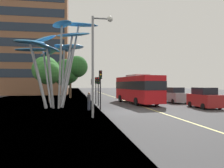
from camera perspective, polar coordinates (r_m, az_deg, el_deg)
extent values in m
cube|color=#38383A|center=(20.38, 3.68, -7.20)|extent=(120.00, 240.00, 0.10)
cube|color=gray|center=(20.60, -25.20, -7.05)|extent=(16.00, 240.00, 0.05)
cube|color=#E0D666|center=(21.21, 11.27, -6.79)|extent=(0.16, 144.00, 0.01)
cube|color=red|center=(29.07, 6.39, -1.19)|extent=(3.56, 10.74, 3.09)
cube|color=black|center=(29.07, 6.39, -0.34)|extent=(3.60, 10.84, 0.99)
cube|color=yellow|center=(33.97, 3.15, 1.09)|extent=(1.40, 0.24, 0.36)
cube|color=#B2B2B7|center=(29.09, 6.39, 2.09)|extent=(2.26, 3.86, 0.24)
cylinder|color=black|center=(32.64, 6.35, -3.54)|extent=(0.37, 0.98, 0.96)
cylinder|color=black|center=(31.79, 2.08, -3.64)|extent=(0.37, 0.98, 0.96)
cylinder|color=black|center=(27.01, 11.17, -4.29)|extent=(0.37, 0.98, 0.96)
cylinder|color=black|center=(25.99, 6.14, -4.46)|extent=(0.37, 0.98, 0.96)
cylinder|color=#9EA0A5|center=(24.09, -10.36, 4.44)|extent=(1.90, 0.41, 8.77)
ellipsoid|color=#388EDB|center=(24.72, -8.35, 14.61)|extent=(4.21, 1.86, 0.52)
cylinder|color=#9EA0A5|center=(25.17, -11.21, 1.89)|extent=(1.42, 1.26, 6.71)
ellipsoid|color=#4CA3E5|center=(25.97, -9.90, 9.22)|extent=(3.38, 3.21, 0.78)
cylinder|color=#9EA0A5|center=(25.49, -12.33, 1.68)|extent=(0.59, 0.91, 6.52)
ellipsoid|color=#4299E0|center=(26.10, -11.94, 8.81)|extent=(2.76, 3.89, 0.74)
cylinder|color=#9EA0A5|center=(25.58, -15.15, 1.08)|extent=(0.91, 1.55, 6.02)
ellipsoid|color=#2D7FD1|center=(26.47, -15.71, 7.53)|extent=(3.02, 4.29, 0.94)
cylinder|color=#9EA0A5|center=(25.41, -16.23, 2.62)|extent=(1.42, 1.35, 7.37)
ellipsoid|color=#4299E0|center=(26.42, -17.34, 10.52)|extent=(4.08, 3.93, 1.25)
cylinder|color=#9EA0A5|center=(24.62, -17.80, 1.22)|extent=(1.69, 0.38, 6.10)
ellipsoid|color=#4299E0|center=(25.06, -19.46, 8.14)|extent=(3.74, 1.71, 0.36)
cylinder|color=#9EA0A5|center=(23.54, -18.21, 1.89)|extent=(1.69, 1.05, 6.61)
ellipsoid|color=#4CA3E5|center=(23.61, -20.09, 9.89)|extent=(3.30, 2.61, 0.44)
cylinder|color=#9EA0A5|center=(23.45, -15.33, 1.36)|extent=(0.82, 1.21, 6.16)
ellipsoid|color=#388EDB|center=(23.29, -16.13, 8.94)|extent=(3.40, 4.35, 0.98)
cylinder|color=#9EA0A5|center=(23.16, -12.94, 4.15)|extent=(0.62, 1.07, 8.38)
ellipsoid|color=#388EDB|center=(23.43, -12.55, 14.48)|extent=(2.76, 3.69, 0.33)
cylinder|color=#9EA0A5|center=(23.56, -11.56, 3.01)|extent=(1.61, 1.13, 7.52)
ellipsoid|color=#4299E0|center=(23.62, -9.94, 12.16)|extent=(4.12, 3.42, 0.75)
cylinder|color=black|center=(21.65, -2.97, -1.61)|extent=(0.12, 0.12, 3.79)
cube|color=black|center=(21.52, -2.92, 2.37)|extent=(0.28, 0.24, 0.80)
sphere|color=#390706|center=(21.40, -2.88, 3.08)|extent=(0.18, 0.18, 0.18)
sphere|color=orange|center=(21.39, -2.88, 2.39)|extent=(0.18, 0.18, 0.18)
sphere|color=black|center=(21.38, -2.88, 1.69)|extent=(0.18, 0.18, 0.18)
cylinder|color=black|center=(25.95, -3.49, -1.88)|extent=(0.12, 0.12, 3.29)
cube|color=black|center=(25.80, -3.46, 0.88)|extent=(0.28, 0.24, 0.80)
sphere|color=red|center=(25.67, -3.43, 1.46)|extent=(0.18, 0.18, 0.18)
sphere|color=#3A2707|center=(25.67, -3.43, 0.88)|extent=(0.18, 0.18, 0.18)
sphere|color=black|center=(25.67, -3.43, 0.30)|extent=(0.18, 0.18, 0.18)
cylinder|color=black|center=(28.66, -4.09, -1.65)|extent=(0.12, 0.12, 3.35)
cube|color=black|center=(28.51, -4.06, 0.91)|extent=(0.28, 0.24, 0.80)
sphere|color=red|center=(28.39, -4.04, 1.44)|extent=(0.18, 0.18, 0.18)
sphere|color=#3A2707|center=(28.38, -4.04, 0.91)|extent=(0.18, 0.18, 0.18)
sphere|color=black|center=(28.38, -4.04, 0.39)|extent=(0.18, 0.18, 0.18)
cylinder|color=black|center=(33.05, -5.07, -1.54)|extent=(0.12, 0.12, 3.22)
cube|color=black|center=(32.90, -5.05, 0.57)|extent=(0.28, 0.24, 0.80)
sphere|color=#390706|center=(32.78, -5.04, 1.02)|extent=(0.18, 0.18, 0.18)
sphere|color=#3A2707|center=(32.77, -5.04, 0.57)|extent=(0.18, 0.18, 0.18)
sphere|color=green|center=(32.77, -5.04, 0.11)|extent=(0.18, 0.18, 0.18)
cube|color=maroon|center=(25.49, 22.22, -3.82)|extent=(1.81, 4.12, 1.24)
cube|color=black|center=(25.44, 22.23, -1.63)|extent=(1.66, 2.26, 0.71)
cylinder|color=black|center=(27.09, 22.43, -4.66)|extent=(0.20, 0.60, 0.60)
cylinder|color=black|center=(26.17, 19.06, -4.82)|extent=(0.20, 0.60, 0.60)
cylinder|color=black|center=(24.96, 25.55, -5.06)|extent=(0.20, 0.60, 0.60)
cylinder|color=black|center=(23.97, 21.99, -5.27)|extent=(0.20, 0.60, 0.60)
cube|color=gray|center=(31.31, 15.55, -3.17)|extent=(1.75, 4.34, 1.18)
cube|color=black|center=(31.27, 15.55, -1.46)|extent=(1.61, 2.39, 0.69)
cylinder|color=black|center=(32.93, 15.94, -3.83)|extent=(0.20, 0.60, 0.60)
cylinder|color=black|center=(32.21, 13.12, -3.91)|extent=(0.20, 0.60, 0.60)
cylinder|color=black|center=(30.53, 18.12, -4.13)|extent=(0.20, 0.60, 0.60)
cylinder|color=black|center=(29.75, 15.12, -4.24)|extent=(0.20, 0.60, 0.60)
cube|color=black|center=(36.40, 10.82, -2.63)|extent=(1.75, 4.03, 1.29)
cube|color=black|center=(36.37, 10.82, -1.09)|extent=(1.61, 2.21, 0.66)
cylinder|color=black|center=(37.91, 11.41, -3.32)|extent=(0.20, 0.60, 0.60)
cylinder|color=black|center=(37.31, 8.89, -3.37)|extent=(0.20, 0.60, 0.60)
cylinder|color=black|center=(35.59, 12.85, -3.54)|extent=(0.20, 0.60, 0.60)
cylinder|color=black|center=(34.96, 10.19, -3.60)|extent=(0.20, 0.60, 0.60)
cylinder|color=gray|center=(16.97, -4.89, 4.35)|extent=(0.18, 0.18, 7.58)
cylinder|color=gray|center=(17.69, -2.68, 16.18)|extent=(1.31, 0.12, 0.12)
sphere|color=silver|center=(17.77, -0.50, 16.10)|extent=(0.44, 0.44, 0.44)
cylinder|color=brown|center=(31.66, -15.44, -1.72)|extent=(0.36, 0.36, 3.09)
sphere|color=#387A33|center=(31.35, -16.05, 3.13)|extent=(3.49, 3.49, 3.49)
sphere|color=#387A33|center=(32.55, -16.47, 3.54)|extent=(3.65, 3.65, 3.65)
sphere|color=#387A33|center=(30.51, -15.70, 2.67)|extent=(3.03, 3.03, 3.03)
cylinder|color=brown|center=(41.05, -10.48, -1.47)|extent=(0.40, 0.40, 2.88)
sphere|color=#286028|center=(41.69, -11.62, 3.61)|extent=(3.77, 3.77, 3.77)
sphere|color=#286028|center=(40.05, -8.83, 4.36)|extent=(3.78, 3.78, 3.78)
sphere|color=#286028|center=(42.03, -11.87, 3.18)|extent=(3.31, 3.31, 3.31)
sphere|color=#286028|center=(41.40, -11.88, 1.95)|extent=(3.60, 3.60, 3.60)
sphere|color=#286028|center=(40.45, -10.81, 2.63)|extent=(3.48, 3.48, 3.48)
cylinder|color=#2D3342|center=(21.87, -5.83, -5.35)|extent=(0.29, 0.29, 0.93)
cylinder|color=#333338|center=(21.81, -5.83, -3.41)|extent=(0.34, 0.34, 0.56)
sphere|color=#937056|center=(21.79, -5.83, -2.39)|extent=(0.22, 0.22, 0.22)
cube|color=brown|center=(58.58, -20.49, 10.62)|extent=(18.82, 10.93, 26.56)
cube|color=#1E2838|center=(52.26, -21.63, 2.55)|extent=(17.69, 0.08, 1.86)
cube|color=#1E2838|center=(52.51, -21.63, 6.17)|extent=(17.69, 0.08, 1.86)
cube|color=#1E2838|center=(52.97, -21.63, 9.74)|extent=(17.69, 0.08, 1.86)
cube|color=#1E2838|center=(53.63, -21.63, 13.24)|extent=(17.69, 0.08, 1.86)
cube|color=#1E2838|center=(54.49, -21.63, 16.64)|extent=(17.69, 0.08, 1.86)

